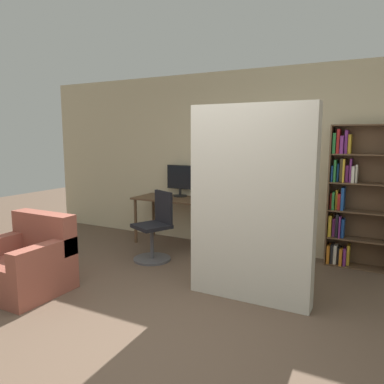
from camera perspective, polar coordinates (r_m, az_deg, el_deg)
The scene contains 8 objects.
ground_plane at distance 3.35m, azimuth -9.71°, elevation -22.54°, with size 16.00×16.00×0.00m, color brown.
wall_back at distance 5.71m, azimuth 9.87°, elevation 4.62°, with size 8.00×0.06×2.70m.
desk at distance 5.98m, azimuth -2.39°, elevation -1.84°, with size 1.37×0.63×0.75m.
monitor at distance 6.10m, azimuth -1.81°, elevation 1.93°, with size 0.49×0.23×0.51m.
office_chair at distance 5.29m, azimuth -5.65°, elevation -6.06°, with size 0.58×0.58×0.96m.
bookshelf at distance 5.35m, azimuth 23.26°, elevation -0.81°, with size 0.78×0.28×1.87m.
mattress_near at distance 3.90m, azimuth 9.00°, elevation -1.95°, with size 1.30×0.20×2.05m.
armchair at distance 4.63m, azimuth -23.72°, elevation -9.87°, with size 0.85×0.80×0.85m.
Camera 1 is at (1.80, -2.25, 1.72)m, focal length 35.00 mm.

